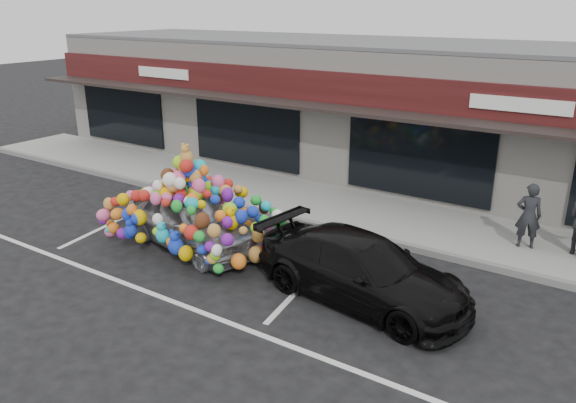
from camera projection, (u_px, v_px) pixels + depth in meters
The scene contains 10 objects.
ground at pixel (207, 248), 13.27m from camera, with size 90.00×90.00×0.00m, color black.
shop_building at pixel (368, 106), 19.19m from camera, with size 24.00×7.20×4.31m.
sidewalk at pixel (298, 199), 16.39m from camera, with size 26.00×3.00×0.15m, color gray.
kerb at pixel (268, 214), 15.21m from camera, with size 26.00×0.18×0.16m, color slate.
parking_stripe_left at pixel (122, 218), 15.09m from camera, with size 0.12×4.40×0.01m, color silver.
parking_stripe_mid at pixel (313, 274), 11.97m from camera, with size 0.12×4.40×0.01m, color silver.
lane_line at pixel (207, 314), 10.42m from camera, with size 14.00×0.12×0.01m, color silver.
toy_car at pixel (191, 214), 13.09m from camera, with size 2.82×4.41×2.40m.
black_sedan at pixel (362, 270), 10.76m from camera, with size 4.40×1.79×1.28m, color black.
pedestrian_a at pixel (529, 216), 12.71m from camera, with size 0.56×0.37×1.54m, color #232429.
Camera 1 is at (8.28, -9.08, 5.45)m, focal length 35.00 mm.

